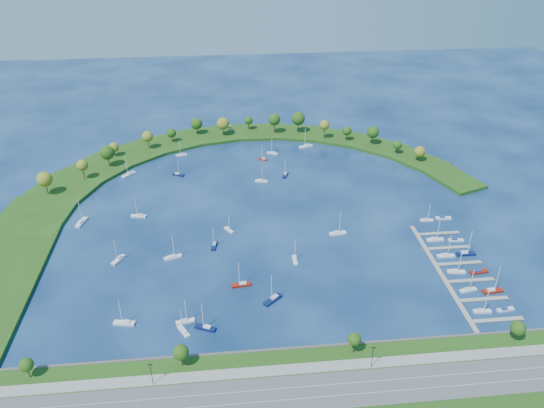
{
  "coord_description": "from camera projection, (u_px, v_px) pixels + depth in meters",
  "views": [
    {
      "loc": [
        -20.65,
        -249.3,
        152.61
      ],
      "look_at": [
        5.0,
        5.0,
        4.0
      ],
      "focal_mm": 34.78,
      "sensor_mm": 36.0,
      "label": 1
    }
  ],
  "objects": [
    {
      "name": "moored_boat_3",
      "position": [
        185.0,
        321.0,
        218.32
      ],
      "size": [
        8.13,
        3.8,
        11.53
      ],
      "rotation": [
        0.0,
        0.0,
        0.21
      ],
      "color": "silver",
      "rests_on": "ground"
    },
    {
      "name": "breakwater",
      "position": [
        184.0,
        177.0,
        330.31
      ],
      "size": [
        286.74,
        247.64,
        2.0
      ],
      "color": "#264512",
      "rests_on": "ground"
    },
    {
      "name": "moored_boat_4",
      "position": [
        295.0,
        259.0,
        255.48
      ],
      "size": [
        2.2,
        7.56,
        11.08
      ],
      "rotation": [
        0.0,
        0.0,
        1.56
      ],
      "color": "silver",
      "rests_on": "ground"
    },
    {
      "name": "moored_boat_17",
      "position": [
        261.0,
        180.0,
        327.06
      ],
      "size": [
        7.97,
        3.74,
        11.3
      ],
      "rotation": [
        0.0,
        0.0,
        6.07
      ],
      "color": "silver",
      "rests_on": "ground"
    },
    {
      "name": "docked_boat_4",
      "position": [
        456.0,
        271.0,
        247.46
      ],
      "size": [
        8.59,
        3.6,
        12.24
      ],
      "rotation": [
        0.0,
        0.0,
        -0.16
      ],
      "color": "silver",
      "rests_on": "ground"
    },
    {
      "name": "moored_boat_16",
      "position": [
        118.0,
        259.0,
        255.68
      ],
      "size": [
        6.33,
        8.55,
        12.5
      ],
      "rotation": [
        0.0,
        0.0,
        4.19
      ],
      "color": "silver",
      "rests_on": "ground"
    },
    {
      "name": "moored_boat_18",
      "position": [
        229.0,
        229.0,
        278.8
      ],
      "size": [
        5.39,
        6.76,
        10.06
      ],
      "rotation": [
        0.0,
        0.0,
        5.3
      ],
      "color": "silver",
      "rests_on": "ground"
    },
    {
      "name": "moored_boat_21",
      "position": [
        285.0,
        174.0,
        334.19
      ],
      "size": [
        4.87,
        8.45,
        11.98
      ],
      "rotation": [
        0.0,
        0.0,
        4.37
      ],
      "color": "#0A1744",
      "rests_on": "ground"
    },
    {
      "name": "moored_boat_2",
      "position": [
        124.0,
        322.0,
        217.46
      ],
      "size": [
        9.17,
        4.05,
        13.04
      ],
      "rotation": [
        0.0,
        0.0,
        2.96
      ],
      "color": "silver",
      "rests_on": "ground"
    },
    {
      "name": "breakwater_trees",
      "position": [
        231.0,
        136.0,
        362.53
      ],
      "size": [
        240.4,
        95.78,
        15.8
      ],
      "color": "#382314",
      "rests_on": "breakwater"
    },
    {
      "name": "moored_boat_11",
      "position": [
        241.0,
        284.0,
        239.05
      ],
      "size": [
        9.21,
        3.45,
        13.23
      ],
      "rotation": [
        0.0,
        0.0,
        3.25
      ],
      "color": "maroon",
      "rests_on": "ground"
    },
    {
      "name": "moored_boat_12",
      "position": [
        184.0,
        331.0,
        213.38
      ],
      "size": [
        5.71,
        7.71,
        11.27
      ],
      "rotation": [
        0.0,
        0.0,
        2.1
      ],
      "color": "silver",
      "rests_on": "ground"
    },
    {
      "name": "docked_boat_3",
      "position": [
        493.0,
        290.0,
        235.22
      ],
      "size": [
        9.5,
        3.26,
        13.74
      ],
      "rotation": [
        0.0,
        0.0,
        0.07
      ],
      "color": "maroon",
      "rests_on": "ground"
    },
    {
      "name": "moored_boat_14",
      "position": [
        139.0,
        216.0,
        290.81
      ],
      "size": [
        8.74,
        3.88,
        12.42
      ],
      "rotation": [
        0.0,
        0.0,
        2.96
      ],
      "color": "silver",
      "rests_on": "ground"
    },
    {
      "name": "docked_boat_7",
      "position": [
        466.0,
        253.0,
        259.88
      ],
      "size": [
        9.4,
        2.72,
        13.79
      ],
      "rotation": [
        0.0,
        0.0,
        -0.01
      ],
      "color": "#0A1744",
      "rests_on": "ground"
    },
    {
      "name": "moored_boat_7",
      "position": [
        178.0,
        174.0,
        334.61
      ],
      "size": [
        7.82,
        5.28,
        11.25
      ],
      "rotation": [
        0.0,
        0.0,
        5.83
      ],
      "color": "#0A1744",
      "rests_on": "ground"
    },
    {
      "name": "moored_boat_0",
      "position": [
        129.0,
        174.0,
        334.42
      ],
      "size": [
        8.7,
        8.84,
        14.24
      ],
      "rotation": [
        0.0,
        0.0,
        3.94
      ],
      "color": "silver",
      "rests_on": "ground"
    },
    {
      "name": "moored_boat_19",
      "position": [
        263.0,
        159.0,
        354.44
      ],
      "size": [
        6.5,
        4.92,
        9.55
      ],
      "rotation": [
        0.0,
        0.0,
        2.6
      ],
      "color": "maroon",
      "rests_on": "ground"
    },
    {
      "name": "docked_boat_8",
      "position": [
        435.0,
        239.0,
        270.66
      ],
      "size": [
        8.73,
        2.63,
        12.76
      ],
      "rotation": [
        0.0,
        0.0,
        0.02
      ],
      "color": "silver",
      "rests_on": "ground"
    },
    {
      "name": "moored_boat_1",
      "position": [
        306.0,
        146.0,
        372.38
      ],
      "size": [
        10.24,
        5.95,
        14.53
      ],
      "rotation": [
        0.0,
        0.0,
        3.49
      ],
      "color": "silver",
      "rests_on": "ground"
    },
    {
      "name": "docked_boat_2",
      "position": [
        468.0,
        289.0,
        235.93
      ],
      "size": [
        8.13,
        3.51,
        11.57
      ],
      "rotation": [
        0.0,
        0.0,
        0.17
      ],
      "color": "silver",
      "rests_on": "ground"
    },
    {
      "name": "moored_boat_6",
      "position": [
        273.0,
        153.0,
        362.71
      ],
      "size": [
        7.9,
        5.38,
        11.38
      ],
      "rotation": [
        0.0,
        0.0,
        2.68
      ],
      "color": "silver",
      "rests_on": "ground"
    },
    {
      "name": "moored_boat_20",
      "position": [
        214.0,
        245.0,
        266.16
      ],
      "size": [
        3.6,
        8.22,
        11.69
      ],
      "rotation": [
        0.0,
        0.0,
        4.53
      ],
      "color": "#0A1744",
      "rests_on": "ground"
    },
    {
      "name": "moored_boat_9",
      "position": [
        81.0,
        222.0,
        284.99
      ],
      "size": [
        5.43,
        10.26,
        14.52
      ],
      "rotation": [
        0.0,
        0.0,
        1.29
      ],
      "color": "silver",
      "rests_on": "ground"
    },
    {
      "name": "moored_boat_15",
      "position": [
        182.0,
        154.0,
        360.25
      ],
      "size": [
        7.99,
        3.64,
        11.35
      ],
      "rotation": [
        0.0,
        0.0,
        3.34
      ],
      "color": "silver",
      "rests_on": "ground"
    },
    {
      "name": "moored_boat_13",
      "position": [
        205.0,
        327.0,
        215.08
      ],
      "size": [
        9.11,
        5.82,
        13.02
      ],
      "rotation": [
        0.0,
        0.0,
        2.73
      ],
      "color": "#0A1744",
      "rests_on": "ground"
    },
    {
      "name": "docked_boat_11",
      "position": [
        443.0,
        218.0,
        289.29
      ],
      "size": [
        8.45,
        2.93,
        1.69
      ],
      "rotation": [
        0.0,
        0.0,
        -0.07
      ],
      "color": "silver",
      "rests_on": "ground"
    },
    {
      "name": "dock_system",
      "position": [
        456.0,
        272.0,
        247.68
      ],
      "size": [
        24.28,
        82.0,
        1.6
      ],
      "color": "gray",
      "rests_on": "ground"
    },
    {
      "name": "docked_boat_6",
      "position": [
        446.0,
        255.0,
        258.35
      ],
      "size": [
        8.59,
        2.43,
        12.61
      ],
      "rotation": [
        0.0,
        0.0,
        -0.0
      ],
      "color": "silver",
      "rests_on": "ground"
    },
    {
      "name": "south_shoreline",
      "position": [
        294.0,
        392.0,
        186.73
      ],
      "size": [
        420.0,
        43.1,
        11.6
      ],
      "color": "#264512",
      "rests_on": "ground"
    },
    {
      "name": "moored_boat_5",
      "position": [
        338.0,
        233.0,
        275.78
      ],
      "size": [
        9.27,
        3.87,
        13.22
      ],
      "rotation": [
        0.0,
        0.0,
        0.15
      ],
      "color": "silver",
      "rests_on": "ground"
    },
    {
      "name": "harbor_tower",
      "position": [
        230.0,
        128.0,
        392.53
      ],
      "size": [
        2.6,
        2.6,
        4.13
      ],
      "color": "gray",
      "rests_on": "breakwater"
    },
    {
      "name": "ground",
      "position": [
        264.0,
        215.0,
        292.92
      ],
      "size": [
        700.0,
        700.0,
        0.0
      ],
      "primitive_type": "plane",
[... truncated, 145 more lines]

